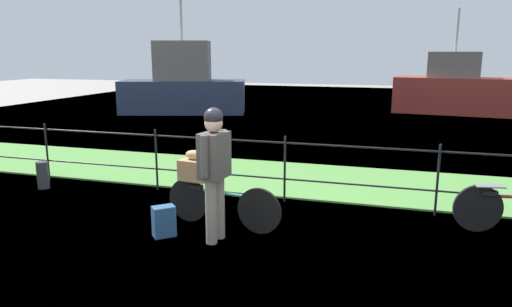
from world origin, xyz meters
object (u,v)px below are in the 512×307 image
at_px(bicycle_main, 221,203).
at_px(cyclist_person, 214,163).
at_px(wooden_crate, 195,170).
at_px(moored_boat_near, 452,90).
at_px(terrier_dog, 196,154).
at_px(mooring_bollard, 43,175).
at_px(backpack_on_paving, 164,221).
at_px(moored_boat_mid, 183,87).

xyz_separation_m(bicycle_main, cyclist_person, (0.11, -0.47, 0.68)).
relative_size(wooden_crate, moored_boat_near, 0.09).
bearing_deg(terrier_dog, mooring_bollard, 166.77).
xyz_separation_m(cyclist_person, backpack_on_paving, (-0.69, -0.06, -0.80)).
relative_size(wooden_crate, backpack_on_paving, 0.98).
bearing_deg(moored_boat_mid, bicycle_main, -62.23).
bearing_deg(moored_boat_near, mooring_bollard, -120.54).
distance_m(cyclist_person, mooring_bollard, 4.03).
relative_size(terrier_dog, moored_boat_mid, 0.06).
bearing_deg(cyclist_person, wooden_crate, 133.44).
height_order(backpack_on_paving, moored_boat_mid, moored_boat_mid).
relative_size(bicycle_main, wooden_crate, 4.30).
xyz_separation_m(cyclist_person, mooring_bollard, (-3.74, 1.29, -0.77)).
height_order(bicycle_main, mooring_bollard, bicycle_main).
distance_m(wooden_crate, moored_boat_mid, 12.36).
bearing_deg(mooring_bollard, wooden_crate, -13.27).
distance_m(terrier_dog, backpack_on_paving, 0.99).
bearing_deg(moored_boat_mid, moored_boat_near, 15.94).
bearing_deg(wooden_crate, moored_boat_mid, 116.27).
bearing_deg(mooring_bollard, moored_boat_mid, 102.21).
xyz_separation_m(terrier_dog, mooring_bollard, (-3.26, 0.77, -0.74)).
bearing_deg(bicycle_main, backpack_on_paving, -137.40).
xyz_separation_m(bicycle_main, backpack_on_paving, (-0.58, -0.53, -0.13)).
height_order(wooden_crate, cyclist_person, cyclist_person).
distance_m(bicycle_main, mooring_bollard, 3.73).
height_order(bicycle_main, cyclist_person, cyclist_person).
distance_m(bicycle_main, terrier_dog, 0.75).
relative_size(wooden_crate, mooring_bollard, 0.83).
distance_m(backpack_on_paving, mooring_bollard, 3.34).
height_order(wooden_crate, mooring_bollard, wooden_crate).
bearing_deg(mooring_bollard, moored_boat_near, 59.46).
bearing_deg(cyclist_person, moored_boat_near, 74.42).
bearing_deg(cyclist_person, moored_boat_mid, 117.21).
relative_size(terrier_dog, backpack_on_paving, 0.81).
xyz_separation_m(bicycle_main, terrier_dog, (-0.37, 0.05, 0.65)).
xyz_separation_m(wooden_crate, mooring_bollard, (-3.24, 0.76, -0.52)).
xyz_separation_m(terrier_dog, backpack_on_paving, (-0.21, -0.59, -0.77)).
height_order(backpack_on_paving, mooring_bollard, mooring_bollard).
distance_m(wooden_crate, mooring_bollard, 3.37).
bearing_deg(wooden_crate, moored_boat_near, 71.98).
height_order(cyclist_person, mooring_bollard, cyclist_person).
xyz_separation_m(wooden_crate, moored_boat_near, (4.54, 13.94, 0.15)).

